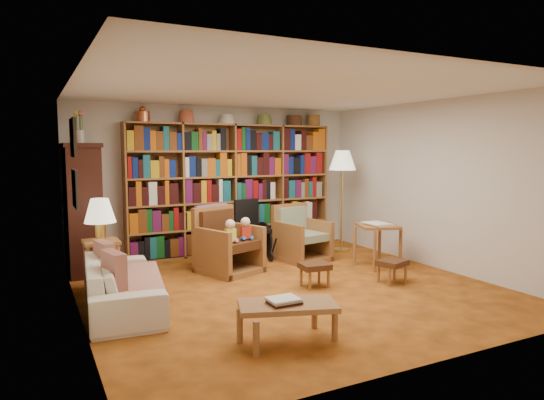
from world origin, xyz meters
TOP-DOWN VIEW (x-y plane):
  - floor at (0.00, 0.00)m, footprint 5.00×5.00m
  - ceiling at (0.00, 0.00)m, footprint 5.00×5.00m
  - wall_back at (0.00, 2.50)m, footprint 5.00×0.00m
  - wall_front at (0.00, -2.50)m, footprint 5.00×0.00m
  - wall_left at (-2.50, 0.00)m, footprint 0.00×5.00m
  - wall_right at (2.50, 0.00)m, footprint 0.00×5.00m
  - bookshelf at (0.20, 2.33)m, footprint 3.60×0.30m
  - curio_cabinet at (-2.25, 2.00)m, footprint 0.50×0.95m
  - framed_pictures at (-2.48, 0.30)m, footprint 0.03×0.52m
  - sofa at (-2.05, 0.14)m, footprint 1.95×0.90m
  - sofa_throw at (-2.00, 0.14)m, footprint 0.97×1.51m
  - cushion_left at (-2.18, 0.49)m, footprint 0.20×0.42m
  - cushion_right at (-2.18, -0.21)m, footprint 0.21×0.43m
  - side_table_lamp at (-2.15, 0.97)m, footprint 0.43×0.43m
  - table_lamp at (-2.15, 0.97)m, footprint 0.39×0.39m
  - armchair_leather at (-0.39, 1.17)m, footprint 1.02×1.02m
  - armchair_sage at (0.95, 1.35)m, footprint 0.84×0.86m
  - wheelchair at (0.26, 1.78)m, footprint 0.55×0.77m
  - floor_lamp at (1.93, 1.58)m, footprint 0.47×0.47m
  - side_table_papers at (1.74, 0.36)m, footprint 0.72×0.72m
  - footstool_a at (0.32, -0.13)m, footprint 0.40×0.35m
  - footstool_b at (1.34, -0.43)m, footprint 0.44×0.41m
  - coffee_table at (-0.85, -1.55)m, footprint 0.99×0.71m

SIDE VIEW (x-z plane):
  - floor at x=0.00m, z-range 0.00..0.00m
  - footstool_b at x=1.34m, z-range 0.10..0.41m
  - footstool_a at x=0.32m, z-range 0.10..0.41m
  - sofa at x=-2.05m, z-range 0.00..0.55m
  - sofa_throw at x=-2.00m, z-range 0.28..0.32m
  - coffee_table at x=-0.85m, z-range 0.11..0.53m
  - armchair_sage at x=0.95m, z-range -0.10..0.78m
  - armchair_leather at x=-0.39m, z-range -0.09..0.87m
  - wheelchair at x=0.26m, z-range -0.04..0.91m
  - cushion_left at x=-2.18m, z-range 0.25..0.65m
  - cushion_right at x=-2.18m, z-range 0.24..0.66m
  - side_table_lamp at x=-2.15m, z-range 0.15..0.79m
  - side_table_papers at x=1.74m, z-range 0.20..0.88m
  - curio_cabinet at x=-2.25m, z-range -0.25..2.15m
  - table_lamp at x=-2.15m, z-range 0.73..1.26m
  - bookshelf at x=0.20m, z-range -0.04..2.38m
  - wall_back at x=0.00m, z-range -1.25..3.75m
  - wall_front at x=0.00m, z-range -1.25..3.75m
  - wall_left at x=-2.50m, z-range -1.25..3.75m
  - wall_right at x=2.50m, z-range -1.25..3.75m
  - floor_lamp at x=1.93m, z-range 0.64..2.39m
  - framed_pictures at x=-2.48m, z-range 1.14..2.11m
  - ceiling at x=0.00m, z-range 2.50..2.50m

